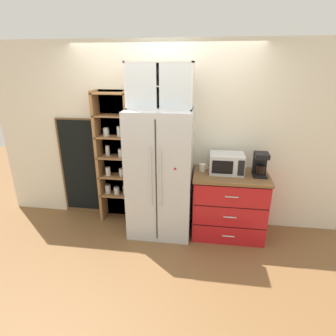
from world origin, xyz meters
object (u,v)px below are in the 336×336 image
at_px(chalkboard_menu, 80,168).
at_px(bottle_cobalt, 232,166).
at_px(refrigerator, 161,174).
at_px(mug_cream, 203,168).
at_px(coffee_maker, 260,164).
at_px(mug_charcoal, 231,169).
at_px(microwave, 227,163).
at_px(bottle_clear, 232,167).

bearing_deg(chalkboard_menu, bottle_cobalt, -5.99).
distance_m(refrigerator, mug_cream, 0.57).
height_order(coffee_maker, mug_cream, coffee_maker).
height_order(mug_charcoal, bottle_cobalt, bottle_cobalt).
relative_size(coffee_maker, mug_cream, 2.55).
bearing_deg(microwave, mug_charcoal, 15.23).
relative_size(microwave, bottle_cobalt, 1.82).
relative_size(refrigerator, mug_charcoal, 14.15).
bearing_deg(microwave, coffee_maker, -5.75).
bearing_deg(refrigerator, bottle_cobalt, 4.49).
distance_m(mug_cream, chalkboard_menu, 1.87).
distance_m(refrigerator, microwave, 0.88).
xyz_separation_m(refrigerator, mug_charcoal, (0.93, 0.10, 0.08)).
bearing_deg(mug_charcoal, microwave, -164.77).
height_order(coffee_maker, chalkboard_menu, chalkboard_menu).
height_order(microwave, bottle_cobalt, microwave).
height_order(refrigerator, bottle_cobalt, refrigerator).
xyz_separation_m(bottle_clear, bottle_cobalt, (0.00, 0.06, -0.01)).
xyz_separation_m(refrigerator, coffee_maker, (1.28, 0.04, 0.19)).
xyz_separation_m(mug_cream, bottle_clear, (0.37, -0.08, 0.06)).
xyz_separation_m(refrigerator, chalkboard_menu, (-1.29, 0.31, -0.10)).
distance_m(mug_charcoal, chalkboard_menu, 2.24).
relative_size(microwave, chalkboard_menu, 0.29).
distance_m(microwave, bottle_cobalt, 0.07).
bearing_deg(coffee_maker, bottle_cobalt, 175.00).
bearing_deg(chalkboard_menu, mug_charcoal, -5.22).
xyz_separation_m(coffee_maker, bottle_clear, (-0.35, -0.03, -0.04)).
height_order(coffee_maker, mug_charcoal, coffee_maker).
height_order(refrigerator, coffee_maker, refrigerator).
bearing_deg(coffee_maker, mug_cream, 176.24).
bearing_deg(mug_cream, bottle_cobalt, -2.59).
distance_m(microwave, bottle_clear, 0.10).
bearing_deg(mug_cream, coffee_maker, -3.76).
bearing_deg(mug_cream, bottle_clear, -12.01).
relative_size(mug_charcoal, bottle_cobalt, 0.50).
distance_m(microwave, mug_cream, 0.32).
distance_m(microwave, chalkboard_menu, 2.18).
height_order(mug_cream, bottle_cobalt, bottle_cobalt).
bearing_deg(coffee_maker, microwave, 174.25).
xyz_separation_m(microwave, mug_cream, (-0.31, 0.01, -0.08)).
xyz_separation_m(microwave, mug_charcoal, (0.07, 0.02, -0.08)).
height_order(mug_cream, mug_charcoal, mug_cream).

